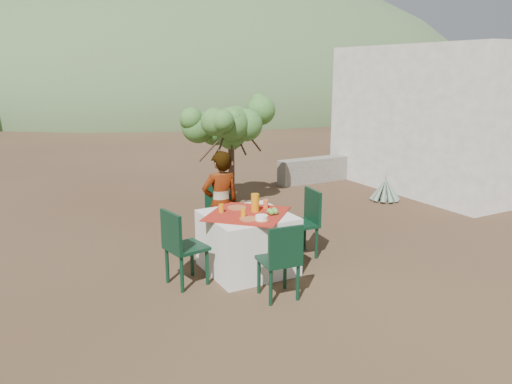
% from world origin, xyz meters
% --- Properties ---
extents(ground, '(160.00, 160.00, 0.00)m').
position_xyz_m(ground, '(0.00, 0.00, 0.00)').
color(ground, '#362118').
rests_on(ground, ground).
extents(table, '(1.30, 1.30, 0.76)m').
position_xyz_m(table, '(-0.53, -0.45, 0.38)').
color(table, silver).
rests_on(table, ground).
extents(chair_far, '(0.52, 0.52, 0.89)m').
position_xyz_m(chair_far, '(-0.45, 0.59, 0.49)').
color(chair_far, black).
rests_on(chair_far, ground).
extents(chair_near, '(0.45, 0.45, 0.89)m').
position_xyz_m(chair_near, '(-0.59, -1.39, 0.50)').
color(chair_near, black).
rests_on(chair_near, ground).
extents(chair_left, '(0.50, 0.50, 0.94)m').
position_xyz_m(chair_left, '(-1.45, -0.50, 0.52)').
color(chair_left, black).
rests_on(chair_left, ground).
extents(chair_right, '(0.48, 0.48, 0.93)m').
position_xyz_m(chair_right, '(0.41, -0.36, 0.52)').
color(chair_right, black).
rests_on(chair_right, ground).
extents(person, '(0.54, 0.36, 1.48)m').
position_xyz_m(person, '(-0.61, 0.19, 0.74)').
color(person, '#8C6651').
rests_on(person, ground).
extents(shrub_tree, '(1.54, 1.51, 1.81)m').
position_xyz_m(shrub_tree, '(0.70, 2.52, 1.43)').
color(shrub_tree, '#493024').
rests_on(shrub_tree, ground).
extents(agave, '(0.60, 0.58, 0.63)m').
position_xyz_m(agave, '(3.45, 1.35, 0.21)').
color(agave, slate).
rests_on(agave, ground).
extents(guesthouse, '(3.20, 4.20, 3.00)m').
position_xyz_m(guesthouse, '(5.60, 1.80, 1.50)').
color(guesthouse, white).
rests_on(guesthouse, ground).
extents(stone_wall, '(2.60, 0.35, 0.55)m').
position_xyz_m(stone_wall, '(3.60, 3.40, 0.28)').
color(stone_wall, gray).
rests_on(stone_wall, ground).
extents(hill_near_right, '(48.00, 48.00, 20.00)m').
position_xyz_m(hill_near_right, '(12.00, 36.00, 0.00)').
color(hill_near_right, '#39512D').
rests_on(hill_near_right, ground).
extents(hill_far_right, '(36.00, 36.00, 14.00)m').
position_xyz_m(hill_far_right, '(28.00, 46.00, 0.00)').
color(hill_far_right, slate).
rests_on(hill_far_right, ground).
extents(plate_far, '(0.25, 0.25, 0.01)m').
position_xyz_m(plate_far, '(-0.54, -0.17, 0.77)').
color(plate_far, brown).
rests_on(plate_far, table).
extents(plate_near, '(0.23, 0.23, 0.01)m').
position_xyz_m(plate_near, '(-0.64, -0.69, 0.77)').
color(plate_near, brown).
rests_on(plate_near, table).
extents(glass_far, '(0.07, 0.07, 0.11)m').
position_xyz_m(glass_far, '(-0.80, -0.25, 0.82)').
color(glass_far, orange).
rests_on(glass_far, table).
extents(glass_near, '(0.07, 0.07, 0.11)m').
position_xyz_m(glass_near, '(-0.66, -0.58, 0.82)').
color(glass_near, orange).
rests_on(glass_near, table).
extents(juice_pitcher, '(0.11, 0.11, 0.23)m').
position_xyz_m(juice_pitcher, '(-0.41, -0.42, 0.88)').
color(juice_pitcher, orange).
rests_on(juice_pitcher, table).
extents(bowl_plate, '(0.19, 0.19, 0.01)m').
position_xyz_m(bowl_plate, '(-0.52, -0.81, 0.77)').
color(bowl_plate, brown).
rests_on(bowl_plate, table).
extents(white_bowl, '(0.15, 0.15, 0.05)m').
position_xyz_m(white_bowl, '(-0.52, -0.81, 0.80)').
color(white_bowl, white).
rests_on(white_bowl, bowl_plate).
extents(jar_left, '(0.07, 0.07, 0.11)m').
position_xyz_m(jar_left, '(-0.21, -0.35, 0.82)').
color(jar_left, orange).
rests_on(jar_left, table).
extents(jar_right, '(0.06, 0.06, 0.10)m').
position_xyz_m(jar_right, '(-0.17, -0.28, 0.81)').
color(jar_right, orange).
rests_on(jar_right, table).
extents(napkin_holder, '(0.09, 0.07, 0.10)m').
position_xyz_m(napkin_holder, '(-0.35, -0.32, 0.81)').
color(napkin_holder, white).
rests_on(napkin_holder, table).
extents(fruit_cluster, '(0.15, 0.14, 0.08)m').
position_xyz_m(fruit_cluster, '(-0.27, -0.64, 0.80)').
color(fruit_cluster, '#559536').
rests_on(fruit_cluster, table).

